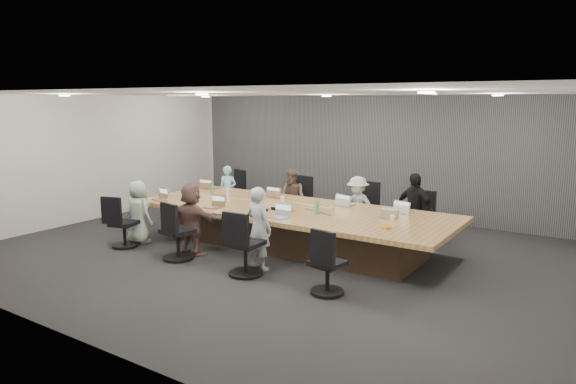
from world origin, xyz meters
The scene contains 40 objects.
floor centered at (0.00, 0.00, 0.00)m, with size 10.00×8.00×0.00m, color black.
ceiling centered at (0.00, 0.00, 2.80)m, with size 10.00×8.00×0.00m, color white.
wall_back centered at (0.00, 4.00, 1.40)m, with size 10.00×2.80×0.00m, color beige.
wall_front centered at (0.00, -4.00, 1.40)m, with size 10.00×2.80×0.00m, color beige.
wall_left centered at (-5.00, 0.00, 1.40)m, with size 8.00×2.80×0.00m, color beige.
curtain centered at (0.00, 3.92, 1.40)m, with size 9.80×0.04×2.80m, color #525256.
conference_table centered at (0.00, 0.50, 0.40)m, with size 6.00×2.20×0.74m.
chair_0 centered at (-2.64, 2.20, 0.43)m, with size 0.58×0.58×0.86m, color black, non-canonical shape.
chair_1 centered at (-0.84, 2.20, 0.42)m, with size 0.57×0.57×0.85m, color black, non-canonical shape.
chair_2 centered at (0.70, 2.20, 0.43)m, with size 0.59×0.59×0.87m, color black, non-canonical shape.
chair_3 centered at (1.85, 2.20, 0.36)m, with size 0.49×0.49×0.73m, color black, non-canonical shape.
chair_4 centered at (-2.58, -1.20, 0.37)m, with size 0.50×0.50×0.74m, color black, non-canonical shape.
chair_5 centered at (-1.20, -1.20, 0.41)m, with size 0.56×0.56×0.83m, color black, non-canonical shape.
chair_6 centered at (0.26, -1.20, 0.43)m, with size 0.57×0.57×0.85m, color black, non-canonical shape.
chair_7 centered at (1.71, -1.20, 0.37)m, with size 0.50×0.50×0.74m, color black, non-canonical shape.
person_0 centered at (-2.64, 1.85, 0.59)m, with size 0.43×0.28×1.18m, color #9CC8E6.
laptop_0 centered at (-2.64, 1.30, 0.75)m, with size 0.34×0.23×0.02m, color #8C6647.
person_1 centered at (-0.84, 1.85, 0.62)m, with size 0.60×0.47×1.24m, color brown.
laptop_1 centered at (-0.84, 1.30, 0.75)m, with size 0.36×0.24×0.02m, color #8C6647.
person_2 centered at (0.70, 1.85, 0.60)m, with size 0.78×0.45×1.21m, color #A5B7A3.
laptop_2 centered at (0.70, 1.30, 0.75)m, with size 0.34×0.24×0.02m, color #B2B2B7.
person_3 centered at (1.85, 1.85, 0.69)m, with size 0.80×0.34×1.37m, color black.
laptop_3 centered at (1.85, 1.30, 0.75)m, with size 0.32×0.22×0.02m, color #B2B2B7.
person_4 centered at (-2.58, -0.85, 0.60)m, with size 0.59×0.38×1.20m, color #99AE9B.
laptop_4 centered at (-2.58, -0.30, 0.75)m, with size 0.29×0.20×0.02m, color #8C6647.
person_5 centered at (-1.20, -0.85, 0.64)m, with size 1.19×0.38×1.28m, color brown.
laptop_5 centered at (-1.20, -0.30, 0.75)m, with size 0.29×0.20×0.02m, color #8C6647.
person_6 centered at (0.26, -0.85, 0.67)m, with size 0.49×0.32×1.35m, color #A3A5AF.
laptop_6 centered at (0.26, -0.30, 0.75)m, with size 0.33×0.22×0.02m, color #B2B2B7.
bottle_green_left centered at (-2.17, 0.78, 0.86)m, with size 0.07×0.07×0.25m, color #438B4D.
bottle_green_right centered at (0.68, 0.29, 0.86)m, with size 0.07×0.07×0.25m, color #438B4D.
bottle_clear centered at (-1.66, 0.68, 0.85)m, with size 0.07×0.07×0.22m, color silver.
cup_white_far centered at (-0.48, 0.93, 0.79)m, with size 0.08×0.08×0.10m, color white.
cup_white_near centered at (1.95, 0.56, 0.78)m, with size 0.07×0.07×0.09m, color white.
mug_brown centered at (-2.26, 0.29, 0.79)m, with size 0.09×0.09×0.11m, color brown.
mic_left centered at (-0.26, -0.03, 0.76)m, with size 0.17×0.11×0.03m, color black.
mic_right centered at (-0.16, 0.46, 0.76)m, with size 0.16×0.11×0.03m, color black.
stapler centered at (-0.13, 0.16, 0.77)m, with size 0.14×0.04×0.05m, color black.
canvas_bag centered at (1.82, 0.72, 0.81)m, with size 0.28×0.17×0.15m, color tan.
snack_packet centered at (2.05, 0.01, 0.76)m, with size 0.16×0.11×0.04m, color orange.
Camera 1 is at (5.01, -7.24, 2.69)m, focal length 32.00 mm.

